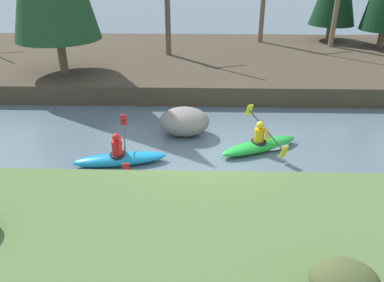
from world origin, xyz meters
name	(u,v)px	position (x,y,z in m)	size (l,w,h in m)	color
ground_plane	(204,166)	(0.00, 0.00, 0.00)	(90.00, 90.00, 0.00)	slate
riverbank_far	(204,62)	(0.00, 10.31, 0.40)	(44.00, 11.14, 0.80)	#473D2D
bare_tree_mid_upstream	(168,8)	(-1.85, 10.24, 3.11)	(2.75, 2.71, 4.91)	brown
shrub_clump_third	(345,281)	(2.12, -5.23, 1.08)	(1.07, 0.89, 0.58)	#4C562D
kayaker_lead	(263,144)	(1.84, 1.08, 0.20)	(2.68, 1.93, 1.20)	green
kayaker_middle	(121,157)	(-2.46, 0.07, 0.22)	(2.79, 2.06, 1.20)	#1993D6
boulder_midstream	(184,121)	(-0.68, 2.16, 0.48)	(1.69, 1.32, 0.96)	gray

